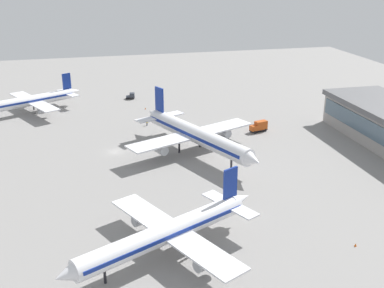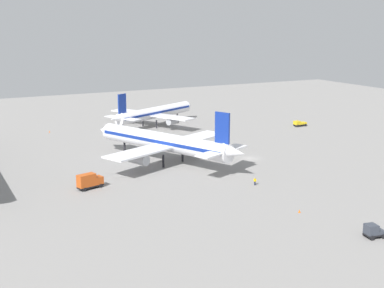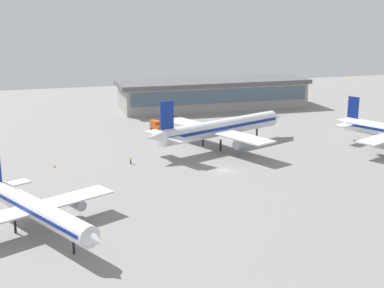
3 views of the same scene
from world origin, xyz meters
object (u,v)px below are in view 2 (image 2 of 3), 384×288
(catering_truck, at_px, (89,181))
(baggage_tug, at_px, (373,231))
(airplane_taxiing, at_px, (165,142))
(ground_crew_worker, at_px, (255,181))
(safety_cone_mid_apron, at_px, (299,211))
(airplane_distant, at_px, (154,113))
(safety_cone_near_gate, at_px, (50,131))
(pushback_tractor, at_px, (299,123))

(catering_truck, relative_size, baggage_tug, 1.71)
(airplane_taxiing, height_order, ground_crew_worker, airplane_taxiing)
(airplane_taxiing, relative_size, safety_cone_mid_apron, 76.13)
(baggage_tug, bearing_deg, airplane_taxiing, -70.79)
(airplane_distant, relative_size, catering_truck, 6.49)
(safety_cone_near_gate, relative_size, safety_cone_mid_apron, 1.00)
(airplane_taxiing, relative_size, pushback_tractor, 10.31)
(airplane_taxiing, bearing_deg, ground_crew_worker, 176.79)
(baggage_tug, height_order, safety_cone_mid_apron, baggage_tug)
(airplane_taxiing, relative_size, baggage_tug, 13.21)
(safety_cone_near_gate, height_order, safety_cone_mid_apron, same)
(ground_crew_worker, height_order, safety_cone_mid_apron, ground_crew_worker)
(airplane_taxiing, xyz_separation_m, baggage_tug, (58.87, 10.60, -4.17))
(pushback_tractor, bearing_deg, catering_truck, 21.97)
(ground_crew_worker, bearing_deg, baggage_tug, -136.49)
(airplane_distant, xyz_separation_m, baggage_tug, (104.43, -5.90, -3.39))
(airplane_distant, xyz_separation_m, pushback_tractor, (22.71, 43.46, -3.57))
(airplane_distant, bearing_deg, safety_cone_near_gate, 144.96)
(catering_truck, bearing_deg, ground_crew_worker, -38.84)
(catering_truck, height_order, safety_cone_near_gate, catering_truck)
(airplane_taxiing, distance_m, baggage_tug, 59.96)
(pushback_tractor, bearing_deg, airplane_taxiing, 19.91)
(catering_truck, height_order, safety_cone_mid_apron, catering_truck)
(safety_cone_mid_apron, bearing_deg, airplane_distant, 174.15)
(ground_crew_worker, bearing_deg, catering_truck, 108.45)
(baggage_tug, distance_m, safety_cone_near_gate, 113.39)
(pushback_tractor, bearing_deg, safety_cone_near_gate, -20.96)
(catering_truck, bearing_deg, airplane_distant, 39.83)
(airplane_taxiing, xyz_separation_m, airplane_distant, (-45.56, 16.50, -0.78))
(pushback_tractor, distance_m, safety_cone_mid_apron, 85.11)
(ground_crew_worker, bearing_deg, airplane_distant, 35.88)
(safety_cone_near_gate, bearing_deg, pushback_tractor, 69.99)
(pushback_tractor, distance_m, baggage_tug, 95.46)
(airplane_taxiing, bearing_deg, catering_truck, 94.84)
(airplane_taxiing, xyz_separation_m, pushback_tractor, (-22.85, 59.95, -4.36))
(airplane_taxiing, bearing_deg, safety_cone_mid_apron, 166.30)
(airplane_distant, xyz_separation_m, ground_crew_worker, (71.62, -7.05, -3.70))
(airplane_distant, bearing_deg, baggage_tug, -119.13)
(catering_truck, distance_m, safety_cone_mid_apron, 43.98)
(pushback_tractor, height_order, safety_cone_near_gate, pushback_tractor)
(catering_truck, relative_size, safety_cone_near_gate, 9.84)
(pushback_tractor, distance_m, ground_crew_worker, 70.30)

